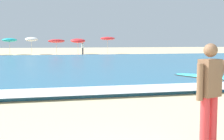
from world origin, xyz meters
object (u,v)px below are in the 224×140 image
at_px(surfer_with_board, 219,86).
at_px(beach_umbrella_2, 10,40).
at_px(beach_umbrella_3, 31,39).
at_px(beach_umbrella_6, 108,38).
at_px(beach_umbrella_4, 56,41).
at_px(beachgoer_near_row_left, 83,48).
at_px(beach_umbrella_5, 78,41).

xyz_separation_m(surfer_with_board, beach_umbrella_2, (-6.44, 38.04, 0.88)).
distance_m(beach_umbrella_3, beach_umbrella_6, 10.27).
bearing_deg(beach_umbrella_2, beach_umbrella_4, -20.67).
bearing_deg(beachgoer_near_row_left, beach_umbrella_3, 156.58).
bearing_deg(beach_umbrella_6, surfer_with_board, -99.99).
xyz_separation_m(beach_umbrella_2, beach_umbrella_6, (12.98, -0.88, 0.22)).
bearing_deg(beach_umbrella_5, beach_umbrella_6, -8.70).
bearing_deg(beach_umbrella_2, surfer_with_board, -80.40).
distance_m(beach_umbrella_3, beachgoer_near_row_left, 7.17).
relative_size(surfer_with_board, beachgoer_near_row_left, 1.60).
height_order(beach_umbrella_3, beach_umbrella_6, beach_umbrella_6).
bearing_deg(beach_umbrella_6, beach_umbrella_5, 171.30).
height_order(surfer_with_board, beach_umbrella_6, beach_umbrella_6).
bearing_deg(beach_umbrella_5, beachgoer_near_row_left, -82.30).
distance_m(surfer_with_board, beach_umbrella_5, 37.87).
xyz_separation_m(surfer_with_board, beach_umbrella_4, (-0.51, 35.80, 0.75)).
height_order(surfer_with_board, beach_umbrella_4, beach_umbrella_4).
xyz_separation_m(beach_umbrella_4, beach_umbrella_6, (7.05, 1.36, 0.35)).
relative_size(beach_umbrella_4, beachgoer_near_row_left, 1.38).
distance_m(beach_umbrella_2, beach_umbrella_3, 2.79).
xyz_separation_m(beach_umbrella_4, beach_umbrella_5, (3.02, 1.97, 0.04)).
bearing_deg(beach_umbrella_3, beach_umbrella_4, -37.84).
height_order(beach_umbrella_4, beach_umbrella_5, beach_umbrella_5).
height_order(beach_umbrella_5, beachgoer_near_row_left, beach_umbrella_5).
bearing_deg(beach_umbrella_4, surfer_with_board, -89.19).
height_order(beach_umbrella_4, beachgoer_near_row_left, beach_umbrella_4).
relative_size(beach_umbrella_5, beachgoer_near_row_left, 1.39).
height_order(beach_umbrella_5, beach_umbrella_6, beach_umbrella_6).
xyz_separation_m(beach_umbrella_2, beachgoer_near_row_left, (9.27, -2.60, -1.06)).
height_order(beach_umbrella_6, beachgoer_near_row_left, beach_umbrella_6).
distance_m(beach_umbrella_3, beach_umbrella_4, 4.00).
relative_size(beach_umbrella_2, beach_umbrella_6, 0.92).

